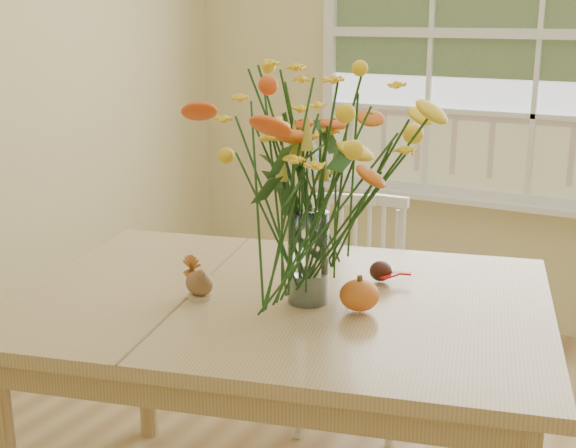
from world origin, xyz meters
The scene contains 8 objects.
wall_back centered at (0.00, 2.25, 1.35)m, with size 4.00×0.02×2.70m, color beige.
window centered at (0.00, 2.21, 1.53)m, with size 2.42×0.12×1.74m.
dining_table centered at (-0.28, 0.14, 0.74)m, with size 1.78×1.46×0.83m.
windsor_chair centered at (-0.42, 0.97, 0.51)m, with size 0.54×0.52×0.91m.
flower_vase centered at (-0.20, 0.14, 1.24)m, with size 0.56×0.56×0.67m.
pumpkin centered at (-0.04, 0.13, 0.88)m, with size 0.11×0.11×0.09m, color #D15718.
turkey_figurine centered at (-0.50, 0.00, 0.88)m, with size 0.10×0.08×0.12m.
dark_gourd centered at (-0.08, 0.40, 0.86)m, with size 0.13×0.12×0.06m.
Camera 1 is at (0.76, -1.76, 1.66)m, focal length 48.00 mm.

